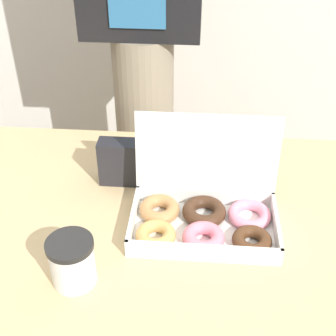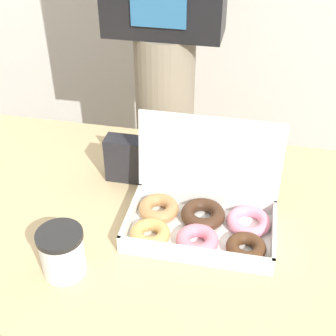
{
  "view_description": "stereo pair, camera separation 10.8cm",
  "coord_description": "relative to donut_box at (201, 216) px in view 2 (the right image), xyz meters",
  "views": [
    {
      "loc": [
        0.13,
        -0.86,
        1.49
      ],
      "look_at": [
        0.06,
        0.02,
        0.86
      ],
      "focal_mm": 50.0,
      "sensor_mm": 36.0,
      "label": 1
    },
    {
      "loc": [
        0.24,
        -0.84,
        1.49
      ],
      "look_at": [
        0.06,
        0.02,
        0.86
      ],
      "focal_mm": 50.0,
      "sensor_mm": 36.0,
      "label": 2
    }
  ],
  "objects": [
    {
      "name": "table",
      "position": [
        -0.15,
        0.02,
        -0.4
      ],
      "size": [
        1.16,
        0.78,
        0.72
      ],
      "color": "tan",
      "rests_on": "ground_plane"
    },
    {
      "name": "coffee_cup",
      "position": [
        -0.26,
        -0.19,
        0.02
      ],
      "size": [
        0.1,
        0.1,
        0.11
      ],
      "color": "white",
      "rests_on": "table"
    },
    {
      "name": "donut_box",
      "position": [
        0.0,
        0.0,
        0.0
      ],
      "size": [
        0.36,
        0.23,
        0.24
      ],
      "color": "white",
      "rests_on": "table"
    },
    {
      "name": "napkin_holder",
      "position": [
        -0.22,
        0.16,
        0.03
      ],
      "size": [
        0.11,
        0.05,
        0.12
      ],
      "color": "#232328",
      "rests_on": "table"
    },
    {
      "name": "person_customer",
      "position": [
        -0.22,
        0.62,
        0.28
      ],
      "size": [
        0.37,
        0.23,
        1.82
      ],
      "color": "gray",
      "rests_on": "ground_plane"
    }
  ]
}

